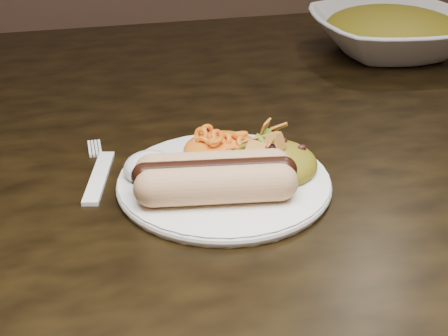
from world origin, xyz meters
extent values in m
cube|color=black|center=(0.00, 0.00, 0.73)|extent=(1.60, 0.90, 0.04)
cylinder|color=white|center=(0.00, -0.14, 0.76)|extent=(0.26, 0.26, 0.01)
cylinder|color=tan|center=(-0.02, -0.18, 0.78)|extent=(0.11, 0.05, 0.03)
cylinder|color=tan|center=(-0.02, -0.15, 0.78)|extent=(0.11, 0.05, 0.03)
cylinder|color=black|center=(-0.02, -0.16, 0.78)|extent=(0.12, 0.04, 0.02)
ellipsoid|color=orange|center=(0.01, -0.09, 0.77)|extent=(0.10, 0.09, 0.03)
ellipsoid|color=white|center=(-0.07, -0.12, 0.78)|extent=(0.06, 0.06, 0.03)
ellipsoid|color=#BC6915|center=(0.04, -0.13, 0.77)|extent=(0.09, 0.08, 0.04)
cube|color=white|center=(-0.12, -0.09, 0.75)|extent=(0.05, 0.14, 0.00)
imported|color=silver|center=(0.34, 0.20, 0.78)|extent=(0.25, 0.25, 0.06)
ellipsoid|color=#BC6915|center=(0.34, 0.20, 0.80)|extent=(0.26, 0.26, 0.05)
camera|label=1|loc=(-0.13, -0.63, 1.04)|focal=50.00mm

